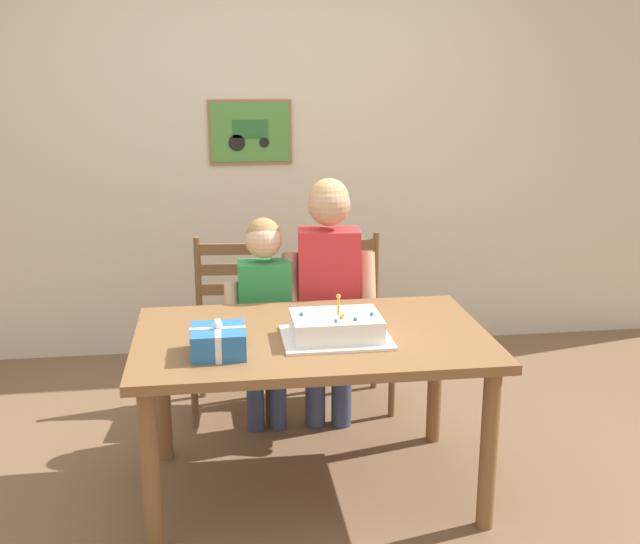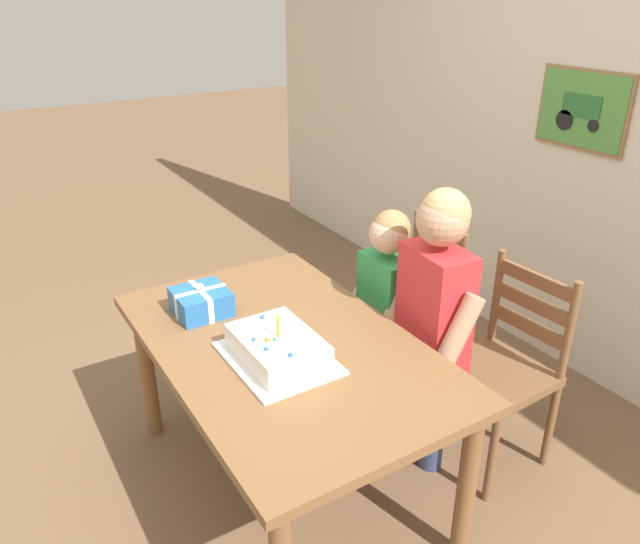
{
  "view_description": "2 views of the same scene",
  "coord_description": "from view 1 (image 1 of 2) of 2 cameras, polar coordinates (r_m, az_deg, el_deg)",
  "views": [
    {
      "loc": [
        -0.38,
        -3.01,
        1.81
      ],
      "look_at": [
        0.04,
        0.02,
        0.99
      ],
      "focal_mm": 43.33,
      "sensor_mm": 36.0,
      "label": 1
    },
    {
      "loc": [
        1.78,
        -0.94,
        1.98
      ],
      "look_at": [
        -0.0,
        0.16,
        0.99
      ],
      "focal_mm": 34.33,
      "sensor_mm": 36.0,
      "label": 2
    }
  ],
  "objects": [
    {
      "name": "dining_table",
      "position": [
        3.26,
        -0.6,
        -6.11
      ],
      "size": [
        1.47,
        0.92,
        0.73
      ],
      "color": "brown",
      "rests_on": "ground"
    },
    {
      "name": "birthday_cake",
      "position": [
        3.15,
        1.19,
        -4.13
      ],
      "size": [
        0.44,
        0.34,
        0.19
      ],
      "color": "white",
      "rests_on": "dining_table"
    },
    {
      "name": "ground_plane",
      "position": [
        3.54,
        -0.57,
        -15.72
      ],
      "size": [
        20.0,
        20.0,
        0.0
      ],
      "primitive_type": "plane",
      "color": "brown"
    },
    {
      "name": "child_younger",
      "position": [
        3.81,
        -4.1,
        -2.41
      ],
      "size": [
        0.4,
        0.23,
        1.1
      ],
      "color": "#38426B",
      "rests_on": "ground"
    },
    {
      "name": "chair_right",
      "position": [
        4.19,
        2.07,
        -3.61
      ],
      "size": [
        0.44,
        0.44,
        0.92
      ],
      "color": "brown",
      "rests_on": "ground"
    },
    {
      "name": "gift_box_red_large",
      "position": [
        3.02,
        -7.53,
        -5.08
      ],
      "size": [
        0.22,
        0.22,
        0.14
      ],
      "color": "#286BB7",
      "rests_on": "dining_table"
    },
    {
      "name": "chair_left",
      "position": [
        4.14,
        -6.45,
        -3.97
      ],
      "size": [
        0.46,
        0.46,
        0.92
      ],
      "color": "brown",
      "rests_on": "ground"
    },
    {
      "name": "child_older",
      "position": [
        3.81,
        0.65,
        -0.6
      ],
      "size": [
        0.48,
        0.28,
        1.29
      ],
      "color": "#38426B",
      "rests_on": "ground"
    },
    {
      "name": "back_wall",
      "position": [
        4.9,
        -3.41,
        9.07
      ],
      "size": [
        6.4,
        0.11,
        2.6
      ],
      "color": "beige",
      "rests_on": "ground"
    }
  ]
}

